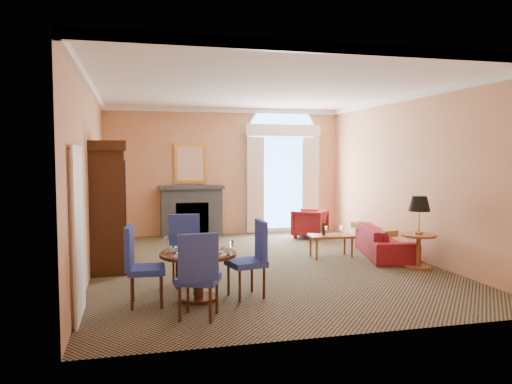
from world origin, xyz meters
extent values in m
plane|color=#121136|center=(0.00, 0.00, 0.00)|extent=(7.50, 7.50, 0.00)
cube|color=tan|center=(0.00, 3.75, 1.60)|extent=(6.00, 0.04, 3.20)
cube|color=tan|center=(-3.00, 0.00, 1.60)|extent=(0.04, 7.50, 3.20)
cube|color=tan|center=(3.00, 0.00, 1.60)|extent=(0.04, 7.50, 3.20)
cube|color=white|center=(0.00, 0.00, 3.20)|extent=(6.00, 7.50, 0.04)
cube|color=white|center=(0.00, 0.00, 3.14)|extent=(6.00, 7.50, 0.12)
cube|color=white|center=(-2.96, -2.40, 1.03)|extent=(0.08, 0.90, 2.06)
cube|color=#3C4247|center=(-0.90, 3.55, 0.60)|extent=(1.50, 0.40, 1.20)
cube|color=#3C4247|center=(-0.90, 3.52, 1.24)|extent=(1.60, 0.46, 0.08)
cube|color=gold|center=(-0.90, 3.72, 1.80)|extent=(0.80, 0.04, 1.00)
cube|color=white|center=(-0.90, 3.70, 1.80)|extent=(0.64, 0.02, 0.84)
cube|color=white|center=(1.50, 3.73, 1.25)|extent=(1.90, 0.04, 2.50)
cube|color=#88AEE3|center=(1.50, 3.72, 1.25)|extent=(1.70, 0.02, 2.30)
cylinder|color=white|center=(1.50, 3.73, 2.50)|extent=(1.90, 0.04, 1.90)
cube|color=beige|center=(0.75, 3.61, 1.25)|extent=(0.45, 0.06, 2.45)
cube|color=beige|center=(2.25, 3.61, 1.25)|extent=(0.45, 0.06, 2.45)
cube|color=beige|center=(1.50, 3.61, 2.65)|extent=(2.00, 0.08, 0.30)
cube|color=black|center=(-2.72, 0.24, 1.04)|extent=(0.57, 1.04, 2.08)
cube|color=black|center=(-2.72, 0.24, 2.16)|extent=(0.64, 1.14, 0.17)
cube|color=black|center=(-2.72, 0.24, 0.05)|extent=(0.64, 1.14, 0.10)
cylinder|color=black|center=(-1.44, -2.00, 0.64)|extent=(1.06, 1.06, 0.04)
cylinder|color=black|center=(-1.44, -2.00, 0.31)|extent=(0.14, 0.14, 0.62)
cylinder|color=black|center=(-1.44, -2.00, 0.03)|extent=(0.53, 0.53, 0.05)
cylinder|color=silver|center=(-1.20, -1.76, 0.67)|extent=(0.24, 0.24, 0.01)
imported|color=silver|center=(-1.20, -1.76, 0.70)|extent=(0.15, 0.15, 0.04)
imported|color=silver|center=(-1.26, -1.62, 0.71)|extent=(0.09, 0.09, 0.07)
cylinder|color=silver|center=(-1.67, -1.76, 0.67)|extent=(0.24, 0.24, 0.01)
imported|color=silver|center=(-1.67, -1.76, 0.70)|extent=(0.15, 0.15, 0.04)
imported|color=silver|center=(-1.82, -1.83, 0.71)|extent=(0.09, 0.09, 0.07)
cylinder|color=silver|center=(-1.67, -2.24, 0.67)|extent=(0.24, 0.24, 0.01)
imported|color=silver|center=(-1.67, -2.24, 0.70)|extent=(0.15, 0.15, 0.04)
imported|color=silver|center=(-1.61, -2.38, 0.71)|extent=(0.09, 0.09, 0.07)
cylinder|color=silver|center=(-1.20, -2.24, 0.67)|extent=(0.24, 0.24, 0.01)
imported|color=silver|center=(-1.20, -2.24, 0.70)|extent=(0.15, 0.15, 0.04)
imported|color=silver|center=(-1.05, -2.17, 0.71)|extent=(0.09, 0.09, 0.07)
cube|color=navy|center=(-1.50, -1.18, 0.48)|extent=(0.51, 0.51, 0.08)
cube|color=navy|center=(-1.52, -0.96, 0.79)|extent=(0.49, 0.11, 0.57)
cylinder|color=black|center=(-1.33, -0.98, 0.22)|extent=(0.04, 0.04, 0.44)
cylinder|color=black|center=(-1.70, -1.00, 0.22)|extent=(0.04, 0.04, 0.44)
cylinder|color=black|center=(-1.31, -1.36, 0.22)|extent=(0.04, 0.04, 0.44)
cylinder|color=black|center=(-1.68, -1.37, 0.22)|extent=(0.04, 0.04, 0.44)
cube|color=navy|center=(-1.53, -2.75, 0.48)|extent=(0.62, 0.62, 0.08)
cube|color=navy|center=(-1.56, -2.96, 0.79)|extent=(0.49, 0.13, 0.57)
cylinder|color=black|center=(-1.77, -2.85, 0.22)|extent=(0.04, 0.04, 0.44)
cylinder|color=black|center=(-1.42, -2.99, 0.22)|extent=(0.04, 0.04, 0.44)
cylinder|color=black|center=(-1.64, -2.50, 0.22)|extent=(0.04, 0.04, 0.44)
cylinder|color=black|center=(-1.29, -2.64, 0.22)|extent=(0.04, 0.04, 0.44)
cube|color=navy|center=(-0.76, -1.99, 0.48)|extent=(0.58, 0.58, 0.08)
cube|color=navy|center=(-0.54, -1.99, 0.79)|extent=(0.08, 0.48, 0.57)
cylinder|color=black|center=(-0.53, -2.13, 0.22)|extent=(0.04, 0.04, 0.44)
cylinder|color=black|center=(-0.62, -1.77, 0.22)|extent=(0.04, 0.04, 0.44)
cylinder|color=black|center=(-0.90, -2.22, 0.22)|extent=(0.04, 0.04, 0.44)
cylinder|color=black|center=(-0.99, -1.85, 0.22)|extent=(0.04, 0.04, 0.44)
cube|color=navy|center=(-2.14, -2.08, 0.48)|extent=(0.50, 0.50, 0.08)
cube|color=navy|center=(-2.36, -2.10, 0.79)|extent=(0.13, 0.49, 0.57)
cylinder|color=black|center=(-2.32, -1.88, 0.22)|extent=(0.04, 0.04, 0.44)
cylinder|color=black|center=(-2.33, -2.26, 0.22)|extent=(0.04, 0.04, 0.44)
cylinder|color=black|center=(-1.94, -1.90, 0.22)|extent=(0.04, 0.04, 0.44)
cylinder|color=black|center=(-1.96, -2.27, 0.22)|extent=(0.04, 0.04, 0.44)
imported|color=maroon|center=(2.55, 0.14, 0.30)|extent=(1.29, 2.19, 0.60)
imported|color=maroon|center=(1.88, 2.62, 0.35)|extent=(1.05, 1.05, 0.69)
cube|color=brown|center=(1.48, 0.32, 0.41)|extent=(0.91, 0.56, 0.05)
cylinder|color=brown|center=(1.12, 0.15, 0.19)|extent=(0.04, 0.04, 0.39)
cylinder|color=brown|center=(1.85, 0.15, 0.19)|extent=(0.04, 0.04, 0.39)
cylinder|color=brown|center=(1.12, 0.49, 0.19)|extent=(0.04, 0.04, 0.39)
cylinder|color=brown|center=(1.85, 0.49, 0.19)|extent=(0.04, 0.04, 0.39)
cylinder|color=brown|center=(2.60, -0.98, 0.59)|extent=(0.61, 0.61, 0.04)
cylinder|color=brown|center=(2.60, -0.98, 0.29)|extent=(0.08, 0.08, 0.57)
cylinder|color=brown|center=(2.60, -0.98, 0.02)|extent=(0.45, 0.45, 0.04)
camera|label=1|loc=(-2.29, -8.77, 2.00)|focal=35.00mm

